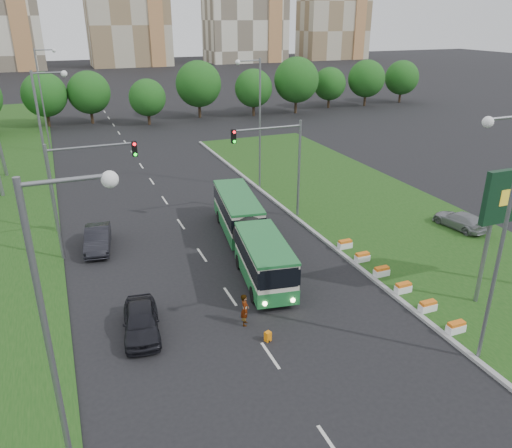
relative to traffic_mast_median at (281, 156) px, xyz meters
name	(u,v)px	position (x,y,z in m)	size (l,w,h in m)	color
ground	(276,287)	(-4.78, -10.00, -5.35)	(360.00, 360.00, 0.00)	black
grass_median	(378,213)	(8.22, -2.00, -5.27)	(14.00, 60.00, 0.15)	#194313
median_kerb	(305,225)	(1.27, -2.00, -5.26)	(0.30, 60.00, 0.18)	#949494
lane_markings	(160,193)	(-7.78, 10.00, -5.35)	(0.20, 100.00, 0.01)	silver
flower_planters	(392,279)	(1.92, -12.50, -4.90)	(1.10, 11.50, 0.60)	white
traffic_mast_median	(281,156)	(0.00, 0.00, 0.00)	(5.76, 0.32, 8.00)	slate
traffic_mast_left	(77,182)	(-15.16, -1.00, 0.00)	(5.76, 0.32, 8.00)	slate
street_lamps	(183,157)	(-7.78, 0.00, 0.65)	(36.00, 60.00, 12.00)	slate
tree_line	(193,89)	(5.22, 45.00, -0.85)	(120.00, 8.00, 9.00)	#134913
midrise_east	(334,1)	(85.22, 140.00, 14.65)	(24.00, 14.00, 40.00)	#BFB69A
articulated_bus	(247,232)	(-4.72, -4.87, -3.76)	(2.46, 15.76, 2.60)	beige
car_left_near	(141,321)	(-13.30, -11.79, -4.58)	(1.83, 4.54, 1.55)	black
car_left_far	(98,239)	(-14.35, -0.26, -4.56)	(1.66, 4.77, 1.57)	black
car_median	(460,220)	(12.10, -7.16, -4.56)	(1.80, 4.42, 1.28)	gray
pedestrian	(245,310)	(-7.98, -13.01, -4.43)	(0.67, 0.44, 1.84)	gray
shopping_trolley	(268,336)	(-7.42, -14.85, -5.09)	(0.31, 0.33, 0.53)	orange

